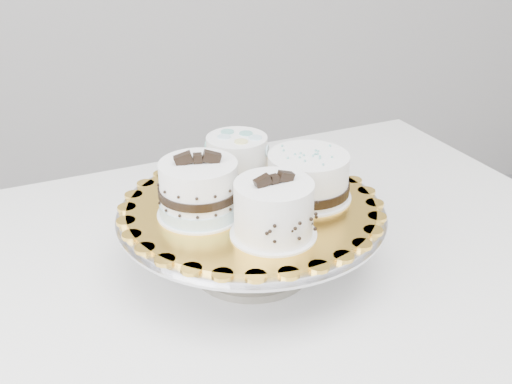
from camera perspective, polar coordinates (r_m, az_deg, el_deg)
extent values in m
cube|color=white|center=(1.01, -2.80, -7.55)|extent=(1.40, 1.05, 0.04)
cube|color=white|center=(1.73, 10.92, -6.77)|extent=(0.06, 0.06, 0.71)
cylinder|color=gray|center=(0.99, -0.39, -6.54)|extent=(0.18, 0.18, 0.01)
cylinder|color=gray|center=(0.97, -0.40, -4.46)|extent=(0.12, 0.12, 0.10)
cylinder|color=silver|center=(0.94, -0.41, -1.68)|extent=(0.38, 0.38, 0.01)
cylinder|color=silver|center=(0.94, -0.41, -1.86)|extent=(0.39, 0.39, 0.00)
cylinder|color=gold|center=(0.94, -0.41, -1.25)|extent=(0.41, 0.41, 0.01)
cylinder|color=white|center=(0.86, 1.55, -3.72)|extent=(0.12, 0.12, 0.00)
cylinder|color=white|center=(0.84, 1.58, -1.48)|extent=(0.12, 0.12, 0.07)
cylinder|color=white|center=(0.91, -5.00, -1.87)|extent=(0.12, 0.12, 0.00)
cylinder|color=white|center=(0.89, -5.10, 0.36)|extent=(0.12, 0.12, 0.08)
cylinder|color=silver|center=(0.91, -5.02, -1.29)|extent=(0.11, 0.11, 0.02)
cylinder|color=black|center=(0.89, -5.09, 0.18)|extent=(0.11, 0.11, 0.01)
cylinder|color=white|center=(1.01, -1.67, 1.34)|extent=(0.11, 0.11, 0.00)
cylinder|color=white|center=(1.00, -1.70, 3.13)|extent=(0.10, 0.10, 0.07)
cylinder|color=white|center=(0.96, 4.57, -0.35)|extent=(0.13, 0.13, 0.00)
cylinder|color=white|center=(0.94, 4.64, 1.49)|extent=(0.15, 0.15, 0.06)
cylinder|color=black|center=(0.95, 4.60, 0.48)|extent=(0.12, 0.12, 0.01)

